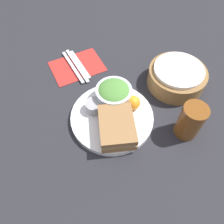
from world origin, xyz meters
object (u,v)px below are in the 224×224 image
Objects in this scene: dressing_cup at (94,106)px; drink_glass at (190,121)px; sandwich at (117,127)px; salad_bowl at (114,93)px; spoon at (81,64)px; knife at (77,65)px; bread_basket at (177,77)px; fork at (73,67)px; plate at (112,117)px.

drink_glass is (0.20, 0.23, 0.02)m from dressing_cup.
salad_bowl reaches higher than sandwich.
sandwich is 0.11m from dressing_cup.
spoon is at bearing 169.03° from dressing_cup.
knife is at bearing 90.00° from spoon.
sandwich is 0.81× the size of bread_basket.
dressing_cup is 0.27× the size of bread_basket.
salad_bowl reaches higher than spoon.
dressing_cup is 0.24m from fork.
sandwich is 0.82× the size of knife.
sandwich is 2.97× the size of dressing_cup.
sandwich is at bearing 14.05° from dressing_cup.
plate is 0.28m from spoon.
bread_basket is at bearing 85.47° from salad_bowl.
drink_glass is at bearing -155.59° from fork.
sandwich reaches higher than knife.
bread_basket is (0.02, 0.24, -0.02)m from salad_bowl.
knife is (-0.00, 0.02, 0.00)m from fork.
plate reaches higher than knife.
drink_glass is at bearing 37.47° from salad_bowl.
dressing_cup reaches higher than fork.
plate is at bearing 176.36° from spoon.
salad_bowl is 0.69× the size of spoon.
sandwich is 0.95× the size of spoon.
knife is (-0.28, -0.01, -0.00)m from plate.
plate is 0.08m from salad_bowl.
plate is 1.33× the size of knife.
knife is at bearing -177.31° from plate.
salad_bowl reaches higher than knife.
dressing_cup is (-0.05, -0.04, 0.03)m from plate.
plate is at bearing 180.00° from knife.
bread_basket is at bearing 153.75° from drink_glass.
sandwich reaches higher than fork.
salad_bowl is 0.08m from dressing_cup.
fork is at bearing 90.00° from knife.
bread_basket is 1.01× the size of knife.
bread_basket is (-0.03, 0.28, 0.03)m from plate.
sandwich is 1.39× the size of salad_bowl.
drink_glass is at bearing -157.57° from knife.
drink_glass is 0.48m from knife.
bread_basket is (-0.09, 0.29, -0.01)m from sandwich.
plate is at bearing -82.90° from bread_basket.
dressing_cup reaches higher than knife.
spoon is (-0.34, 0.02, -0.04)m from sandwich.
dressing_cup is at bearing -130.59° from drink_glass.
salad_bowl is (-0.05, 0.03, 0.05)m from plate.
plate is 1.40× the size of fork.
plate is 0.28m from bread_basket.
fork is 0.02m from knife.
dressing_cup is 0.24m from knife.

